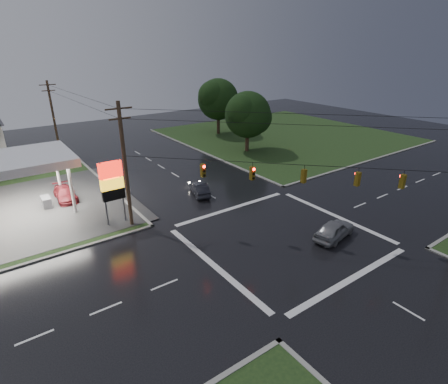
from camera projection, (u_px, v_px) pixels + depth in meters
ground at (282, 237)px, 29.61m from camera, size 120.00×120.00×0.00m
grass_ne at (284, 135)px, 63.03m from camera, size 36.00×36.00×0.08m
pylon_sign at (112, 183)px, 30.30m from camera, size 2.00×0.35×6.00m
utility_pole_nw at (125, 165)px, 29.42m from camera, size 2.20×0.32×11.00m
utility_pole_n at (53, 116)px, 50.90m from camera, size 2.20×0.32×10.50m
traffic_signals at (287, 164)px, 27.09m from camera, size 26.87×26.87×1.47m
tree_ne_near at (248, 115)px, 51.53m from camera, size 7.99×6.80×8.98m
tree_ne_far at (219, 99)px, 61.90m from camera, size 8.46×7.20×9.80m
car_north at (200, 189)px, 37.83m from camera, size 2.55×4.31×1.34m
car_crossing at (334, 230)px, 29.23m from camera, size 4.75×2.60×1.53m
car_pump at (65, 194)px, 36.56m from camera, size 2.00×4.65×1.34m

